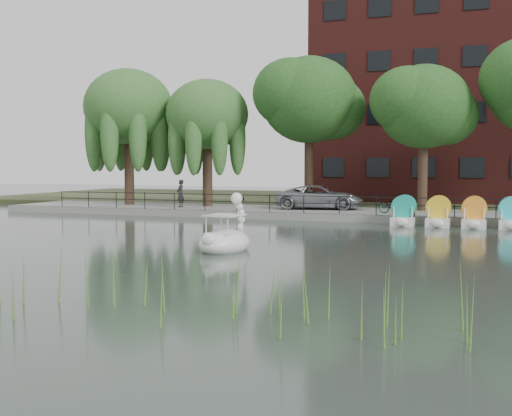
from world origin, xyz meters
The scene contains 16 objects.
ground_plane centered at (0.00, 0.00, 0.00)m, with size 120.00×120.00×0.00m, color #404D47.
promenade centered at (0.00, 16.00, 0.20)m, with size 40.00×6.00×0.40m, color gray.
kerb centered at (0.00, 13.05, 0.20)m, with size 40.00×0.25×0.40m, color gray.
land_strip centered at (0.00, 30.00, 0.18)m, with size 60.00×22.00×0.36m, color #47512D.
railing centered at (0.00, 13.25, 1.15)m, with size 32.00×0.05×1.00m.
apartment_building centered at (7.00, 29.97, 9.36)m, with size 20.00×10.07×18.00m.
willow_left centered at (-13.00, 16.50, 6.87)m, with size 5.88×5.88×9.01m.
willow_mid centered at (-7.50, 17.00, 6.25)m, with size 5.32×5.32×8.15m.
broadleaf_center centered at (-1.00, 18.00, 7.06)m, with size 6.00×6.00×9.25m.
broadleaf_right centered at (6.00, 17.50, 6.39)m, with size 5.40×5.40×8.32m.
minivan centered at (0.06, 16.55, 1.23)m, with size 5.96×2.74×1.66m, color gray.
bicycle centered at (4.77, 14.70, 0.90)m, with size 1.72×0.60×1.00m, color gray.
pedestrian centered at (-8.58, 15.25, 1.39)m, with size 0.71×0.48×1.98m, color black.
swan_boat centered at (0.67, 0.29, 0.45)m, with size 1.93×2.67×2.08m.
pedal_boat_row centered at (8.98, 12.20, 0.61)m, with size 7.95×1.70×1.40m.
reed_bank centered at (2.00, -9.50, 0.60)m, with size 24.00×2.40×1.20m.
Camera 1 is at (9.47, -21.01, 3.16)m, focal length 45.00 mm.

